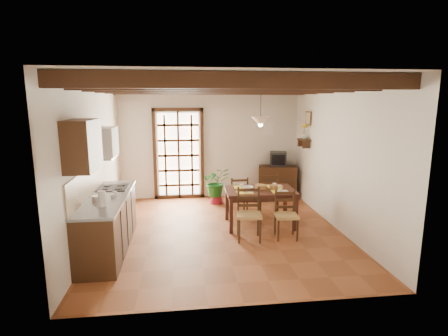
{
  "coord_description": "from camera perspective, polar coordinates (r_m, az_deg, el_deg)",
  "views": [
    {
      "loc": [
        -0.71,
        -6.29,
        2.46
      ],
      "look_at": [
        0.1,
        0.4,
        1.15
      ],
      "focal_mm": 28.0,
      "sensor_mm": 36.0,
      "label": 1
    }
  ],
  "objects": [
    {
      "name": "table_bowl",
      "position": [
        6.91,
        3.89,
        -3.23
      ],
      "size": [
        0.26,
        0.26,
        0.05
      ],
      "primitive_type": "imported",
      "rotation": [
        0.0,
        0.0,
        0.24
      ],
      "color": "white",
      "rests_on": "dining_table"
    },
    {
      "name": "ceiling_beams",
      "position": [
        6.33,
        -0.48,
        13.09
      ],
      "size": [
        4.5,
        4.34,
        0.2
      ],
      "color": "black",
      "rests_on": "room_shell"
    },
    {
      "name": "shelf_vase",
      "position": [
        8.43,
        12.96,
        5.2
      ],
      "size": [
        0.15,
        0.15,
        0.15
      ],
      "primitive_type": "imported",
      "color": "#B2BFB2",
      "rests_on": "wall_shelf"
    },
    {
      "name": "french_door",
      "position": [
        8.83,
        -7.42,
        2.54
      ],
      "size": [
        1.26,
        0.11,
        2.32
      ],
      "color": "white",
      "rests_on": "ground_plane"
    },
    {
      "name": "chair_far_left",
      "position": [
        7.64,
        2.33,
        -5.67
      ],
      "size": [
        0.41,
        0.39,
        0.86
      ],
      "rotation": [
        0.0,
        0.0,
        3.17
      ],
      "color": "#B28C4B",
      "rests_on": "ground_plane"
    },
    {
      "name": "potted_plant",
      "position": [
        8.39,
        -1.32,
        -2.03
      ],
      "size": [
        1.89,
        1.71,
        1.83
      ],
      "primitive_type": "imported",
      "rotation": [
        0.0,
        0.0,
        0.2
      ],
      "color": "#144C19",
      "rests_on": "ground_plane"
    },
    {
      "name": "dining_table",
      "position": [
        6.94,
        5.92,
        -4.25
      ],
      "size": [
        1.38,
        0.9,
        0.74
      ],
      "rotation": [
        0.0,
        0.0,
        -0.02
      ],
      "color": "#391A12",
      "rests_on": "ground_plane"
    },
    {
      "name": "upper_cabinet",
      "position": [
        5.21,
        -22.1,
        3.48
      ],
      "size": [
        0.35,
        0.8,
        0.7
      ],
      "primitive_type": "cube",
      "color": "#311C0F",
      "rests_on": "room_shell"
    },
    {
      "name": "framed_picture",
      "position": [
        8.43,
        13.61,
        7.9
      ],
      "size": [
        0.03,
        0.32,
        0.32
      ],
      "color": "brown",
      "rests_on": "room_shell"
    },
    {
      "name": "kitchen_counter",
      "position": [
        6.15,
        -18.39,
        -8.41
      ],
      "size": [
        0.64,
        2.25,
        1.38
      ],
      "color": "#311C0F",
      "rests_on": "ground_plane"
    },
    {
      "name": "crt_tv",
      "position": [
        8.96,
        8.84,
        1.5
      ],
      "size": [
        0.49,
        0.47,
        0.35
      ],
      "rotation": [
        0.0,
        0.0,
        -0.26
      ],
      "color": "black",
      "rests_on": "sideboard"
    },
    {
      "name": "shelf_flowers",
      "position": [
        8.41,
        13.02,
        6.61
      ],
      "size": [
        0.14,
        0.14,
        0.36
      ],
      "color": "yellow",
      "rests_on": "shelf_vase"
    },
    {
      "name": "pendant_lamp",
      "position": [
        6.81,
        5.97,
        7.73
      ],
      "size": [
        0.36,
        0.36,
        0.84
      ],
      "color": "black",
      "rests_on": "room_shell"
    },
    {
      "name": "table_setting",
      "position": [
        6.91,
        5.94,
        -3.39
      ],
      "size": [
        0.99,
        0.66,
        0.09
      ],
      "rotation": [
        0.0,
        0.0,
        -0.02
      ],
      "color": "yellow",
      "rests_on": "dining_table"
    },
    {
      "name": "counter_items",
      "position": [
        6.1,
        -18.5,
        -3.82
      ],
      "size": [
        0.5,
        1.43,
        0.25
      ],
      "color": "black",
      "rests_on": "kitchen_counter"
    },
    {
      "name": "wall_shelf",
      "position": [
        8.44,
        12.92,
        4.26
      ],
      "size": [
        0.2,
        0.42,
        0.2
      ],
      "color": "#311C0F",
      "rests_on": "room_shell"
    },
    {
      "name": "chair_near_right",
      "position": [
        6.49,
        10.07,
        -8.92
      ],
      "size": [
        0.42,
        0.41,
        0.86
      ],
      "rotation": [
        0.0,
        0.0,
        -0.08
      ],
      "color": "#B28C4B",
      "rests_on": "ground_plane"
    },
    {
      "name": "chair_far_right",
      "position": [
        7.76,
        7.3,
        -5.33
      ],
      "size": [
        0.5,
        0.48,
        0.93
      ],
      "rotation": [
        0.0,
        0.0,
        2.95
      ],
      "color": "#B28C4B",
      "rests_on": "ground_plane"
    },
    {
      "name": "plant_pot",
      "position": [
        8.5,
        -1.3,
        -5.05
      ],
      "size": [
        0.33,
        0.33,
        0.2
      ],
      "primitive_type": "cone",
      "color": "maroon",
      "rests_on": "ground_plane"
    },
    {
      "name": "room_shell",
      "position": [
        6.36,
        -0.46,
        5.2
      ],
      "size": [
        4.52,
        5.02,
        2.81
      ],
      "color": "silver",
      "rests_on": "ground_plane"
    },
    {
      "name": "range_hood",
      "position": [
        6.42,
        -18.95,
        3.92
      ],
      "size": [
        0.38,
        0.6,
        0.54
      ],
      "color": "white",
      "rests_on": "room_shell"
    },
    {
      "name": "ground_plane",
      "position": [
        6.79,
        -0.44,
        -10.24
      ],
      "size": [
        5.0,
        5.0,
        0.0
      ],
      "primitive_type": "plane",
      "color": "brown"
    },
    {
      "name": "fuse_box",
      "position": [
        9.07,
        7.27,
        6.42
      ],
      "size": [
        0.25,
        0.03,
        0.32
      ],
      "primitive_type": "cube",
      "color": "white",
      "rests_on": "room_shell"
    },
    {
      "name": "sideboard",
      "position": [
        9.08,
        8.72,
        -2.2
      ],
      "size": [
        1.03,
        0.65,
        0.81
      ],
      "primitive_type": "cube",
      "rotation": [
        0.0,
        0.0,
        -0.25
      ],
      "color": "#311C0F",
      "rests_on": "ground_plane"
    },
    {
      "name": "chair_near_left",
      "position": [
        6.33,
        4.08,
        -9.04
      ],
      "size": [
        0.47,
        0.45,
        0.93
      ],
      "rotation": [
        0.0,
        0.0,
        -0.11
      ],
      "color": "#B28C4B",
      "rests_on": "ground_plane"
    }
  ]
}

